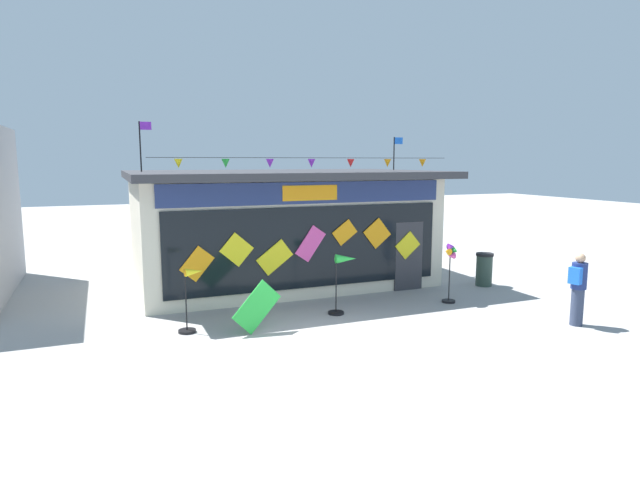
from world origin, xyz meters
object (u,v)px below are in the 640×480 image
object	(u,v)px
trash_bin	(484,269)
display_kite_on_ground	(257,307)
wind_spinner_left	(343,272)
wind_spinner_far_left	(191,296)
person_near_camera	(578,288)
kite_shop_building	(280,226)
wind_spinner_center_left	(451,264)

from	to	relation	value
trash_bin	display_kite_on_ground	bearing A→B (deg)	-166.88
display_kite_on_ground	wind_spinner_left	bearing A→B (deg)	15.76
wind_spinner_far_left	display_kite_on_ground	world-z (taller)	wind_spinner_far_left
trash_bin	person_near_camera	bearing A→B (deg)	-99.11
kite_shop_building	wind_spinner_far_left	bearing A→B (deg)	-129.59
wind_spinner_far_left	person_near_camera	world-z (taller)	person_near_camera
person_near_camera	trash_bin	xyz separation A→B (m)	(0.64, 4.01, -0.38)
wind_spinner_left	wind_spinner_center_left	xyz separation A→B (m)	(3.05, -0.16, 0.02)
wind_spinner_far_left	person_near_camera	bearing A→B (deg)	-19.05
wind_spinner_left	trash_bin	world-z (taller)	wind_spinner_left
wind_spinner_far_left	person_near_camera	xyz separation A→B (m)	(8.25, -2.85, 0.07)
person_near_camera	display_kite_on_ground	world-z (taller)	person_near_camera
kite_shop_building	trash_bin	size ratio (longest dim) A/B	9.00
wind_spinner_center_left	kite_shop_building	bearing A→B (deg)	128.36
display_kite_on_ground	trash_bin	bearing A→B (deg)	13.12
kite_shop_building	display_kite_on_ground	distance (m)	5.30
wind_spinner_center_left	display_kite_on_ground	distance (m)	5.48
wind_spinner_far_left	trash_bin	distance (m)	8.98
wind_spinner_center_left	display_kite_on_ground	size ratio (longest dim) A/B	1.50
wind_spinner_left	trash_bin	bearing A→B (deg)	11.90
wind_spinner_left	trash_bin	distance (m)	5.34
wind_spinner_left	person_near_camera	world-z (taller)	person_near_camera
kite_shop_building	wind_spinner_center_left	xyz separation A→B (m)	(3.34, -4.22, -0.69)
kite_shop_building	wind_spinner_left	bearing A→B (deg)	-85.96
wind_spinner_center_left	wind_spinner_left	bearing A→B (deg)	177.04
wind_spinner_left	display_kite_on_ground	bearing A→B (deg)	-164.24
wind_spinner_left	person_near_camera	distance (m)	5.41
kite_shop_building	trash_bin	world-z (taller)	kite_shop_building
wind_spinner_far_left	wind_spinner_center_left	bearing A→B (deg)	-0.78
wind_spinner_left	wind_spinner_center_left	bearing A→B (deg)	-2.96
wind_spinner_center_left	wind_spinner_far_left	bearing A→B (deg)	179.22
wind_spinner_center_left	person_near_camera	distance (m)	3.14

